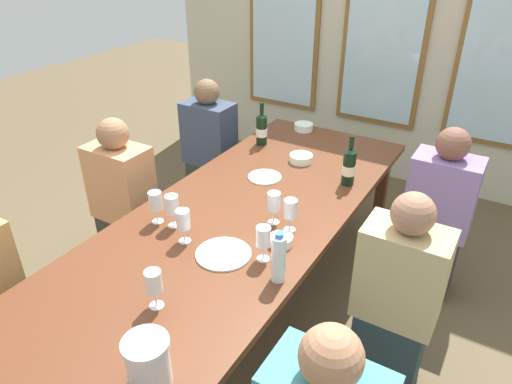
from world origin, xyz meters
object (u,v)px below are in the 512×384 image
at_px(wine_bottle_1, 349,166).
at_px(wine_glass_0, 263,238).
at_px(white_plate_1, 223,254).
at_px(tasting_bowl_0, 301,158).
at_px(wine_glass_1, 154,282).
at_px(seated_person_1, 396,302).
at_px(tasting_bowl_1, 304,127).
at_px(seated_person_5, 436,218).
at_px(wine_glass_7, 274,202).
at_px(water_bottle, 279,258).
at_px(wine_glass_4, 156,201).
at_px(wine_glass_6, 290,209).
at_px(seated_person_0, 125,205).
at_px(wine_glass_5, 183,220).
at_px(wine_bottle_0, 262,129).
at_px(wine_glass_3, 172,206).
at_px(tasting_bowl_2, 281,240).
at_px(metal_pitcher, 148,362).
at_px(dining_table, 239,224).
at_px(white_plate_0, 265,177).
at_px(seated_person_4, 210,153).

distance_m(wine_bottle_1, wine_glass_0, 0.89).
xyz_separation_m(white_plate_1, tasting_bowl_0, (-0.13, 1.08, 0.02)).
height_order(wine_glass_1, seated_person_1, seated_person_1).
height_order(tasting_bowl_1, seated_person_5, seated_person_5).
xyz_separation_m(tasting_bowl_0, wine_glass_7, (0.19, -0.72, 0.10)).
relative_size(water_bottle, wine_glass_4, 1.38).
height_order(tasting_bowl_1, wine_glass_6, wine_glass_6).
bearing_deg(seated_person_0, wine_glass_5, -23.82).
bearing_deg(wine_bottle_0, wine_glass_6, -52.24).
bearing_deg(wine_glass_0, wine_glass_3, 179.30).
relative_size(white_plate_1, tasting_bowl_2, 2.26).
distance_m(tasting_bowl_0, water_bottle, 1.18).
bearing_deg(wine_bottle_0, seated_person_0, -120.41).
xyz_separation_m(tasting_bowl_2, seated_person_1, (0.55, 0.14, -0.24)).
height_order(wine_bottle_0, wine_glass_1, wine_bottle_0).
distance_m(metal_pitcher, tasting_bowl_1, 2.35).
bearing_deg(wine_bottle_1, seated_person_1, -50.28).
bearing_deg(dining_table, seated_person_0, 179.79).
height_order(wine_bottle_0, seated_person_0, seated_person_0).
distance_m(metal_pitcher, seated_person_0, 1.61).
height_order(metal_pitcher, tasting_bowl_0, metal_pitcher).
xyz_separation_m(wine_glass_5, seated_person_1, (0.96, 0.35, -0.34)).
xyz_separation_m(tasting_bowl_2, wine_glass_6, (-0.02, 0.13, 0.10)).
bearing_deg(tasting_bowl_1, white_plate_0, -80.63).
bearing_deg(white_plate_1, tasting_bowl_0, 96.68).
bearing_deg(wine_glass_1, metal_pitcher, -51.48).
bearing_deg(wine_glass_4, wine_bottle_0, 92.17).
bearing_deg(wine_glass_3, dining_table, 48.96).
relative_size(wine_bottle_0, wine_glass_0, 1.73).
distance_m(dining_table, wine_glass_0, 0.44).
distance_m(white_plate_1, seated_person_4, 1.62).
bearing_deg(white_plate_0, wine_bottle_0, 122.43).
height_order(tasting_bowl_1, wine_glass_0, wine_glass_0).
bearing_deg(seated_person_5, seated_person_4, 177.92).
distance_m(tasting_bowl_1, wine_glass_5, 1.60).
bearing_deg(wine_glass_1, wine_glass_3, 122.74).
bearing_deg(tasting_bowl_0, seated_person_5, 7.83).
relative_size(metal_pitcher, tasting_bowl_0, 1.27).
relative_size(metal_pitcher, wine_glass_4, 1.09).
height_order(white_plate_1, wine_glass_3, wine_glass_3).
distance_m(white_plate_1, wine_glass_7, 0.38).
bearing_deg(water_bottle, wine_glass_1, -130.73).
relative_size(tasting_bowl_2, seated_person_5, 0.10).
height_order(white_plate_0, seated_person_4, seated_person_4).
height_order(wine_glass_1, wine_glass_6, same).
distance_m(white_plate_1, seated_person_5, 1.42).
height_order(white_plate_0, wine_bottle_0, wine_bottle_0).
distance_m(metal_pitcher, water_bottle, 0.69).
xyz_separation_m(tasting_bowl_0, seated_person_0, (-0.87, -0.74, -0.24)).
bearing_deg(wine_glass_5, wine_bottle_1, 64.31).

